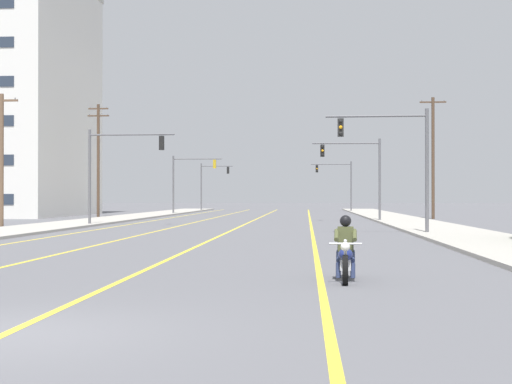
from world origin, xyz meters
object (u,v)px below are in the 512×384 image
at_px(traffic_signal_far_right, 339,178).
at_px(traffic_signal_far_left, 210,180).
at_px(traffic_signal_near_left, 115,161).
at_px(traffic_signal_near_right, 397,151).
at_px(motorcycle_with_rider, 345,254).
at_px(traffic_signal_mid_left, 188,175).
at_px(utility_pole_left_far, 98,157).
at_px(traffic_signal_mid_right, 360,167).
at_px(utility_pole_left_near, 1,158).
at_px(utility_pole_right_far, 433,156).

distance_m(traffic_signal_far_right, traffic_signal_far_left, 17.17).
bearing_deg(traffic_signal_near_left, traffic_signal_near_right, -30.54).
relative_size(motorcycle_with_rider, traffic_signal_mid_left, 0.35).
distance_m(traffic_signal_far_right, utility_pole_left_far, 33.85).
height_order(traffic_signal_near_right, traffic_signal_far_right, same).
xyz_separation_m(traffic_signal_near_right, traffic_signal_mid_right, (-0.46, 18.55, 0.00)).
xyz_separation_m(traffic_signal_near_right, traffic_signal_far_right, (-0.38, 54.03, -0.00)).
distance_m(traffic_signal_near_right, traffic_signal_far_right, 54.03).
bearing_deg(traffic_signal_near_left, traffic_signal_mid_left, 90.42).
bearing_deg(traffic_signal_mid_right, utility_pole_left_far, 154.98).
distance_m(motorcycle_with_rider, utility_pole_left_near, 32.47).
bearing_deg(traffic_signal_mid_right, motorcycle_with_rider, -94.67).
relative_size(traffic_signal_mid_left, utility_pole_right_far, 0.61).
xyz_separation_m(traffic_signal_mid_left, traffic_signal_far_left, (0.02, 18.21, -0.07)).
xyz_separation_m(motorcycle_with_rider, traffic_signal_near_left, (-13.16, 29.82, 3.56)).
bearing_deg(utility_pole_left_near, motorcycle_with_rider, -53.87).
bearing_deg(traffic_signal_near_right, utility_pole_left_near, 164.84).
bearing_deg(traffic_signal_near_left, utility_pole_left_near, -147.33).
relative_size(traffic_signal_near_right, traffic_signal_far_right, 1.00).
bearing_deg(utility_pole_right_far, motorcycle_with_rider, -102.05).
bearing_deg(utility_pole_left_near, traffic_signal_mid_left, 80.62).
bearing_deg(traffic_signal_far_left, traffic_signal_far_right, -15.06).
xyz_separation_m(traffic_signal_near_right, traffic_signal_mid_left, (-16.98, 40.28, 0.02)).
xyz_separation_m(traffic_signal_far_left, utility_pole_left_far, (-6.45, -29.23, 1.44)).
bearing_deg(utility_pole_left_near, traffic_signal_far_right, 65.09).
height_order(traffic_signal_near_left, traffic_signal_far_left, same).
xyz_separation_m(utility_pole_left_near, utility_pole_right_far, (28.74, 19.46, 1.10)).
xyz_separation_m(traffic_signal_mid_right, traffic_signal_mid_left, (-16.52, 21.73, 0.01)).
height_order(traffic_signal_far_left, utility_pole_left_near, utility_pole_left_near).
distance_m(motorcycle_with_rider, traffic_signal_mid_left, 61.78).
relative_size(traffic_signal_near_right, traffic_signal_mid_right, 1.00).
distance_m(traffic_signal_far_right, utility_pole_left_near, 52.81).
relative_size(traffic_signal_near_right, utility_pole_left_far, 0.60).
bearing_deg(traffic_signal_far_left, utility_pole_left_near, -96.17).
distance_m(traffic_signal_mid_left, utility_pole_right_far, 27.40).
relative_size(utility_pole_right_far, utility_pole_left_far, 0.99).
relative_size(traffic_signal_mid_right, utility_pole_left_near, 0.77).
bearing_deg(traffic_signal_near_right, traffic_signal_mid_right, 91.42).
bearing_deg(utility_pole_left_far, traffic_signal_mid_right, -25.02).
distance_m(motorcycle_with_rider, traffic_signal_mid_right, 38.77).
distance_m(traffic_signal_far_left, utility_pole_right_far, 40.21).
xyz_separation_m(traffic_signal_near_left, utility_pole_left_near, (-5.86, -3.76, 0.05)).
relative_size(traffic_signal_near_left, utility_pole_left_far, 0.60).
bearing_deg(traffic_signal_mid_left, motorcycle_with_rider, -77.47).
height_order(utility_pole_left_near, utility_pole_right_far, utility_pole_right_far).
distance_m(traffic_signal_far_left, utility_pole_left_near, 52.67).
bearing_deg(traffic_signal_mid_right, traffic_signal_far_left, 112.45).
xyz_separation_m(traffic_signal_near_left, utility_pole_right_far, (22.88, 15.70, 1.16)).
height_order(traffic_signal_mid_left, traffic_signal_far_right, same).
bearing_deg(traffic_signal_mid_left, utility_pole_right_far, -32.46).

